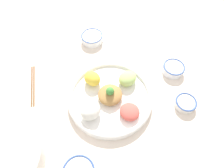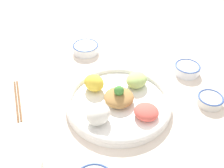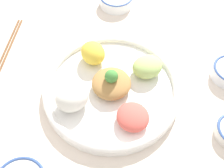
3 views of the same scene
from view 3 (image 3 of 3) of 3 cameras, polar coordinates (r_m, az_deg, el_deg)
The scene contains 5 objects.
ground_plane at distance 0.73m, azimuth 0.20°, elevation -2.64°, with size 2.40×2.40×0.00m, color silver.
salad_platter at distance 0.71m, azimuth -0.24°, elevation -0.59°, with size 0.37×0.37×0.09m.
sauce_bowl_dark at distance 0.98m, azimuth 0.93°, elevation 17.88°, with size 0.12×0.12×0.04m.
chopsticks_pair_near at distance 0.90m, azimuth -21.42°, elevation 8.20°, with size 0.18×0.16×0.01m.
serving_spoon_main at distance 0.92m, azimuth 16.30°, elevation 10.74°, with size 0.13×0.05×0.01m.
Camera 3 is at (-0.27, -0.28, 0.61)m, focal length 42.00 mm.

